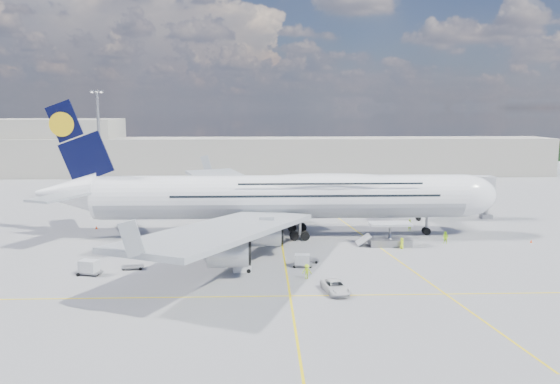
{
  "coord_description": "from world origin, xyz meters",
  "views": [
    {
      "loc": [
        -3.29,
        -80.42,
        21.53
      ],
      "look_at": [
        -0.18,
        8.0,
        7.86
      ],
      "focal_mm": 35.0,
      "sensor_mm": 36.0,
      "label": 1
    }
  ],
  "objects_px": {
    "jet_bridge": "(435,186)",
    "cone_wing_left_outer": "(186,205)",
    "crew_nose": "(410,225)",
    "cone_wing_right_inner": "(195,246)",
    "service_van": "(335,287)",
    "dolly_row_a": "(89,267)",
    "dolly_row_b": "(209,246)",
    "cone_wing_left_inner": "(268,220)",
    "dolly_row_c": "(223,257)",
    "dolly_nose_near": "(302,260)",
    "baggage_tug": "(242,267)",
    "cargo_loader": "(389,238)",
    "airliner": "(282,196)",
    "crew_wing": "(230,247)",
    "dolly_nose_far": "(308,260)",
    "light_mast": "(99,145)",
    "cone_nose": "(531,241)",
    "crew_tug": "(307,271)",
    "crew_van": "(402,243)",
    "cone_wing_right_outer": "(210,264)",
    "crew_loader": "(446,238)",
    "cone_tail": "(96,227)",
    "dolly_back": "(133,267)",
    "catering_truck_inner": "(238,205)",
    "catering_truck_outer": "(177,196)"
  },
  "relations": [
    {
      "from": "dolly_nose_near",
      "to": "catering_truck_inner",
      "type": "height_order",
      "value": "catering_truck_inner"
    },
    {
      "from": "catering_truck_inner",
      "to": "service_van",
      "type": "distance_m",
      "value": 50.95
    },
    {
      "from": "crew_nose",
      "to": "cone_wing_right_inner",
      "type": "bearing_deg",
      "value": 179.68
    },
    {
      "from": "dolly_nose_far",
      "to": "crew_loader",
      "type": "bearing_deg",
      "value": 15.96
    },
    {
      "from": "dolly_row_a",
      "to": "dolly_row_c",
      "type": "relative_size",
      "value": 1.21
    },
    {
      "from": "cone_wing_left_outer",
      "to": "cone_wing_right_outer",
      "type": "relative_size",
      "value": 0.89
    },
    {
      "from": "dolly_nose_near",
      "to": "service_van",
      "type": "height_order",
      "value": "dolly_nose_near"
    },
    {
      "from": "crew_wing",
      "to": "dolly_row_a",
      "type": "bearing_deg",
      "value": 152.73
    },
    {
      "from": "service_van",
      "to": "dolly_row_a",
      "type": "bearing_deg",
      "value": 154.24
    },
    {
      "from": "light_mast",
      "to": "cone_nose",
      "type": "distance_m",
      "value": 91.15
    },
    {
      "from": "jet_bridge",
      "to": "cone_wing_right_inner",
      "type": "relative_size",
      "value": 31.46
    },
    {
      "from": "jet_bridge",
      "to": "cone_wing_left_outer",
      "type": "bearing_deg",
      "value": 159.73
    },
    {
      "from": "cone_wing_right_outer",
      "to": "cone_tail",
      "type": "bearing_deg",
      "value": 133.13
    },
    {
      "from": "crew_van",
      "to": "cone_wing_right_outer",
      "type": "height_order",
      "value": "crew_van"
    },
    {
      "from": "cargo_loader",
      "to": "cone_wing_right_inner",
      "type": "bearing_deg",
      "value": -179.19
    },
    {
      "from": "jet_bridge",
      "to": "dolly_nose_near",
      "type": "distance_m",
      "value": 40.64
    },
    {
      "from": "dolly_nose_near",
      "to": "cone_wing_right_inner",
      "type": "xyz_separation_m",
      "value": [
        -15.89,
        10.82,
        -0.65
      ]
    },
    {
      "from": "cargo_loader",
      "to": "cone_wing_right_outer",
      "type": "distance_m",
      "value": 29.19
    },
    {
      "from": "jet_bridge",
      "to": "crew_nose",
      "type": "bearing_deg",
      "value": -131.7
    },
    {
      "from": "crew_loader",
      "to": "dolly_row_b",
      "type": "bearing_deg",
      "value": -125.91
    },
    {
      "from": "airliner",
      "to": "dolly_row_b",
      "type": "height_order",
      "value": "airliner"
    },
    {
      "from": "dolly_nose_far",
      "to": "jet_bridge",
      "type": "bearing_deg",
      "value": 38.43
    },
    {
      "from": "jet_bridge",
      "to": "cone_wing_right_inner",
      "type": "height_order",
      "value": "jet_bridge"
    },
    {
      "from": "cone_nose",
      "to": "cone_wing_right_inner",
      "type": "distance_m",
      "value": 53.9
    },
    {
      "from": "crew_wing",
      "to": "crew_van",
      "type": "xyz_separation_m",
      "value": [
        26.38,
        1.02,
        0.1
      ]
    },
    {
      "from": "light_mast",
      "to": "cone_nose",
      "type": "height_order",
      "value": "light_mast"
    },
    {
      "from": "crew_van",
      "to": "cone_wing_right_outer",
      "type": "relative_size",
      "value": 3.22
    },
    {
      "from": "cone_wing_left_outer",
      "to": "cone_wing_left_inner",
      "type": "bearing_deg",
      "value": -43.67
    },
    {
      "from": "crew_tug",
      "to": "crew_van",
      "type": "bearing_deg",
      "value": 45.37
    },
    {
      "from": "service_van",
      "to": "crew_van",
      "type": "xyz_separation_m",
      "value": [
        13.01,
        19.86,
        0.16
      ]
    },
    {
      "from": "dolly_row_b",
      "to": "cone_wing_left_inner",
      "type": "relative_size",
      "value": 6.36
    },
    {
      "from": "light_mast",
      "to": "crew_van",
      "type": "relative_size",
      "value": 14.5
    },
    {
      "from": "jet_bridge",
      "to": "cone_wing_right_inner",
      "type": "bearing_deg",
      "value": -156.95
    },
    {
      "from": "airliner",
      "to": "dolly_back",
      "type": "distance_m",
      "value": 28.75
    },
    {
      "from": "jet_bridge",
      "to": "crew_tug",
      "type": "xyz_separation_m",
      "value": [
        -27.33,
        -34.57,
        -5.9
      ]
    },
    {
      "from": "crew_tug",
      "to": "cone_tail",
      "type": "xyz_separation_m",
      "value": [
        -35.41,
        30.14,
        -0.68
      ]
    },
    {
      "from": "cone_wing_left_outer",
      "to": "crew_nose",
      "type": "bearing_deg",
      "value": -31.05
    },
    {
      "from": "cone_wing_left_outer",
      "to": "catering_truck_outer",
      "type": "bearing_deg",
      "value": 138.05
    },
    {
      "from": "catering_truck_outer",
      "to": "crew_loader",
      "type": "distance_m",
      "value": 61.57
    },
    {
      "from": "jet_bridge",
      "to": "cone_wing_right_outer",
      "type": "height_order",
      "value": "jet_bridge"
    },
    {
      "from": "cone_wing_right_inner",
      "to": "dolly_nose_near",
      "type": "bearing_deg",
      "value": -34.27
    },
    {
      "from": "light_mast",
      "to": "crew_nose",
      "type": "xyz_separation_m",
      "value": [
        63.1,
        -31.59,
        -12.22
      ]
    },
    {
      "from": "baggage_tug",
      "to": "catering_truck_outer",
      "type": "relative_size",
      "value": 0.38
    },
    {
      "from": "jet_bridge",
      "to": "crew_tug",
      "type": "relative_size",
      "value": 9.87
    },
    {
      "from": "catering_truck_inner",
      "to": "catering_truck_outer",
      "type": "bearing_deg",
      "value": 141.7
    },
    {
      "from": "dolly_nose_far",
      "to": "crew_nose",
      "type": "bearing_deg",
      "value": 37.52
    },
    {
      "from": "catering_truck_inner",
      "to": "cone_wing_left_inner",
      "type": "bearing_deg",
      "value": -51.09
    },
    {
      "from": "crew_tug",
      "to": "cone_nose",
      "type": "bearing_deg",
      "value": 28.03
    },
    {
      "from": "baggage_tug",
      "to": "cargo_loader",
      "type": "bearing_deg",
      "value": 24.96
    },
    {
      "from": "crew_tug",
      "to": "light_mast",
      "type": "bearing_deg",
      "value": 129.18
    }
  ]
}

